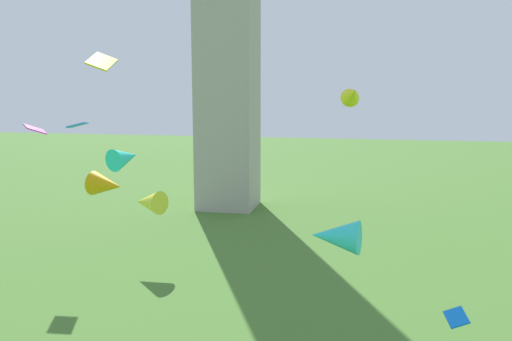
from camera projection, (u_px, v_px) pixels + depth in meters
kite_flying_0 at (35, 129)px, 31.73m from camera, size 1.30×1.49×0.69m
kite_flying_3 at (125, 158)px, 21.29m from camera, size 1.30×1.57×1.01m
kite_flying_4 at (148, 202)px, 34.91m from camera, size 2.69×2.31×1.70m
kite_flying_5 at (352, 94)px, 24.20m from camera, size 1.18×1.61×1.21m
kite_flying_6 at (107, 185)px, 17.40m from camera, size 1.32×1.06×0.86m
kite_flying_7 at (456, 317)px, 16.07m from camera, size 0.69×0.88×0.42m
kite_flying_8 at (78, 125)px, 34.94m from camera, size 1.69×2.03×0.49m
kite_flying_9 at (102, 62)px, 27.96m from camera, size 1.23×1.85×1.13m
kite_flying_10 at (335, 236)px, 21.62m from camera, size 2.21×1.70×1.47m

